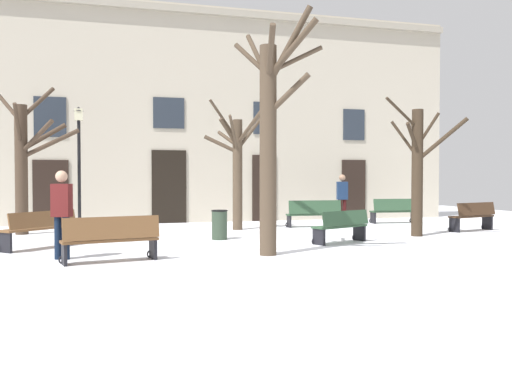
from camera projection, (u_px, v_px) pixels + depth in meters
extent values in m
plane|color=white|center=(272.00, 245.00, 13.51)|extent=(30.93, 30.93, 0.00)
cube|color=#BCB29E|center=(214.00, 115.00, 20.61)|extent=(19.33, 0.40, 8.10)
cube|color=#A09786|center=(215.00, 12.00, 20.27)|extent=(19.33, 0.30, 0.24)
cube|color=black|center=(51.00, 193.00, 18.93)|extent=(1.19, 0.08, 2.29)
cube|color=#262D38|center=(50.00, 117.00, 18.86)|extent=(1.07, 0.06, 1.39)
cube|color=black|center=(169.00, 187.00, 20.01)|extent=(1.26, 0.08, 2.69)
cube|color=#262D38|center=(169.00, 113.00, 19.94)|extent=(1.14, 0.06, 1.13)
cube|color=black|center=(264.00, 188.00, 20.98)|extent=(0.94, 0.08, 2.55)
cube|color=#262D38|center=(264.00, 118.00, 20.91)|extent=(0.85, 0.06, 1.24)
cube|color=black|center=(353.00, 189.00, 21.99)|extent=(1.03, 0.08, 2.39)
cube|color=#262D38|center=(354.00, 125.00, 21.92)|extent=(0.92, 0.06, 1.24)
cylinder|color=#4C3D2D|center=(238.00, 175.00, 17.44)|extent=(0.32, 0.32, 3.53)
cylinder|color=#4C3D2D|center=(252.00, 130.00, 17.56)|extent=(1.09, 0.15, 1.34)
cylinder|color=#4C3D2D|center=(221.00, 144.00, 17.37)|extent=(1.11, 0.32, 0.61)
cylinder|color=#4C3D2D|center=(251.00, 125.00, 16.88)|extent=(0.74, 1.38, 1.21)
cylinder|color=#4C3D2D|center=(228.00, 139.00, 17.80)|extent=(0.55, 1.01, 0.60)
cylinder|color=#4C3D2D|center=(224.00, 121.00, 17.09)|extent=(1.06, 0.48, 1.27)
cylinder|color=#4C3D2D|center=(234.00, 134.00, 16.87)|extent=(0.58, 1.09, 1.11)
cylinder|color=#4C3D2D|center=(229.00, 133.00, 17.14)|extent=(0.77, 0.53, 0.88)
cylinder|color=#423326|center=(21.00, 170.00, 16.00)|extent=(0.36, 0.36, 3.82)
cylinder|color=#423326|center=(18.00, 126.00, 15.59)|extent=(0.16, 0.88, 1.26)
cylinder|color=#423326|center=(36.00, 137.00, 15.75)|extent=(1.08, 0.89, 1.01)
cylinder|color=#423326|center=(50.00, 144.00, 16.15)|extent=(1.70, 0.23, 0.95)
cylinder|color=#423326|center=(18.00, 136.00, 16.37)|extent=(0.38, 0.95, 0.55)
cylinder|color=#423326|center=(37.00, 103.00, 16.51)|extent=(0.97, 1.07, 1.14)
cylinder|color=#423326|center=(10.00, 108.00, 16.35)|extent=(0.90, 1.16, 0.99)
cylinder|color=#423326|center=(44.00, 137.00, 16.17)|extent=(1.32, 0.19, 0.90)
cylinder|color=#4C3D2D|center=(268.00, 151.00, 11.71)|extent=(0.37, 0.37, 4.51)
cylinder|color=#4C3D2D|center=(270.00, 54.00, 11.21)|extent=(0.30, 0.99, 1.07)
cylinder|color=#4C3D2D|center=(295.00, 60.00, 11.65)|extent=(1.17, 0.42, 0.63)
cylinder|color=#4C3D2D|center=(288.00, 94.00, 11.50)|extent=(0.86, 0.71, 0.88)
cylinder|color=#4C3D2D|center=(252.00, 60.00, 11.84)|extent=(0.71, 0.66, 0.81)
cylinder|color=#4C3D2D|center=(292.00, 49.00, 11.38)|extent=(0.96, 0.94, 1.19)
cylinder|color=#4C3D2D|center=(289.00, 47.00, 11.45)|extent=(0.90, 0.79, 1.63)
cylinder|color=#4C3D2D|center=(258.00, 57.00, 12.06)|extent=(0.33, 1.01, 1.19)
cylinder|color=#382B1E|center=(417.00, 173.00, 15.53)|extent=(0.32, 0.32, 3.62)
cylinder|color=#382B1E|center=(428.00, 130.00, 15.38)|extent=(0.55, 0.48, 0.97)
cylinder|color=#382B1E|center=(442.00, 140.00, 15.30)|extent=(1.24, 0.87, 1.24)
cylinder|color=#382B1E|center=(402.00, 113.00, 15.18)|extent=(1.23, 0.41, 0.84)
cylinder|color=#382B1E|center=(413.00, 137.00, 15.25)|extent=(0.68, 0.51, 0.83)
cylinder|color=#382B1E|center=(415.00, 133.00, 15.95)|extent=(0.42, 0.92, 0.71)
cylinder|color=#382B1E|center=(404.00, 139.00, 15.53)|extent=(0.78, 0.35, 1.07)
cylinder|color=black|center=(79.00, 176.00, 16.90)|extent=(0.10, 0.10, 3.45)
cylinder|color=black|center=(80.00, 228.00, 16.94)|extent=(0.22, 0.22, 0.20)
cube|color=beige|center=(79.00, 115.00, 16.84)|extent=(0.24, 0.24, 0.36)
cone|color=black|center=(79.00, 109.00, 16.84)|extent=(0.30, 0.30, 0.14)
cylinder|color=#2D3D2D|center=(219.00, 225.00, 14.70)|extent=(0.42, 0.42, 0.77)
torus|color=black|center=(219.00, 211.00, 14.69)|extent=(0.45, 0.45, 0.04)
cube|color=brown|center=(110.00, 240.00, 10.80)|extent=(1.92, 0.82, 0.05)
cube|color=brown|center=(112.00, 228.00, 10.62)|extent=(1.85, 0.49, 0.44)
cube|color=black|center=(153.00, 248.00, 11.21)|extent=(0.14, 0.40, 0.44)
torus|color=black|center=(151.00, 254.00, 11.37)|extent=(0.17, 0.06, 0.17)
cube|color=black|center=(64.00, 254.00, 10.41)|extent=(0.14, 0.40, 0.44)
torus|color=black|center=(63.00, 260.00, 10.56)|extent=(0.17, 0.06, 0.17)
cube|color=#2D4C33|center=(313.00, 215.00, 18.44)|extent=(1.84, 0.55, 0.05)
cube|color=#2D4C33|center=(315.00, 207.00, 18.24)|extent=(1.82, 0.20, 0.45)
cube|color=black|center=(337.00, 220.00, 18.62)|extent=(0.08, 0.39, 0.42)
torus|color=black|center=(335.00, 224.00, 18.78)|extent=(0.17, 0.04, 0.17)
cube|color=black|center=(289.00, 221.00, 18.27)|extent=(0.08, 0.39, 0.42)
torus|color=black|center=(288.00, 225.00, 18.44)|extent=(0.17, 0.04, 0.17)
cube|color=#3D2819|center=(471.00, 216.00, 17.08)|extent=(1.75, 0.85, 0.05)
cube|color=#3D2819|center=(476.00, 209.00, 16.92)|extent=(1.67, 0.57, 0.40)
cube|color=black|center=(487.00, 223.00, 17.49)|extent=(0.16, 0.37, 0.46)
torus|color=black|center=(483.00, 227.00, 17.63)|extent=(0.17, 0.07, 0.17)
cube|color=black|center=(454.00, 225.00, 16.68)|extent=(0.16, 0.37, 0.46)
torus|color=black|center=(450.00, 229.00, 16.82)|extent=(0.17, 0.07, 0.17)
cube|color=#2D4C33|center=(394.00, 211.00, 20.00)|extent=(1.75, 0.65, 0.05)
cube|color=#2D4C33|center=(396.00, 205.00, 19.78)|extent=(1.71, 0.30, 0.43)
cube|color=black|center=(414.00, 217.00, 20.14)|extent=(0.10, 0.43, 0.43)
torus|color=black|center=(411.00, 220.00, 20.33)|extent=(0.17, 0.05, 0.17)
cube|color=black|center=(373.00, 218.00, 19.88)|extent=(0.10, 0.43, 0.43)
torus|color=black|center=(371.00, 221.00, 20.07)|extent=(0.17, 0.05, 0.17)
cube|color=#2D4C33|center=(340.00, 226.00, 13.96)|extent=(1.68, 1.04, 0.05)
cube|color=#2D4C33|center=(346.00, 218.00, 13.80)|extent=(1.55, 0.74, 0.37)
cube|color=black|center=(359.00, 233.00, 14.44)|extent=(0.21, 0.39, 0.43)
torus|color=black|center=(354.00, 237.00, 14.58)|extent=(0.17, 0.09, 0.17)
cube|color=black|center=(319.00, 237.00, 13.50)|extent=(0.21, 0.39, 0.43)
torus|color=black|center=(314.00, 241.00, 13.63)|extent=(0.17, 0.09, 0.17)
cube|color=brown|center=(38.00, 228.00, 12.85)|extent=(1.62, 1.61, 0.05)
cube|color=brown|center=(44.00, 219.00, 12.74)|extent=(1.39, 1.38, 0.37)
cube|color=black|center=(67.00, 235.00, 13.61)|extent=(0.32, 0.32, 0.48)
torus|color=black|center=(63.00, 241.00, 13.69)|extent=(0.14, 0.14, 0.17)
cube|color=black|center=(5.00, 242.00, 12.11)|extent=(0.32, 0.32, 0.48)
torus|color=black|center=(1.00, 249.00, 12.20)|extent=(0.14, 0.14, 0.17)
cylinder|color=#350F0F|center=(344.00, 211.00, 20.20)|extent=(0.14, 0.14, 0.86)
cylinder|color=#350F0F|center=(340.00, 211.00, 20.17)|extent=(0.14, 0.14, 0.86)
cube|color=navy|center=(342.00, 191.00, 20.16)|extent=(0.40, 0.27, 0.66)
sphere|color=#9E755B|center=(342.00, 178.00, 20.15)|extent=(0.24, 0.24, 0.24)
cylinder|color=black|center=(58.00, 238.00, 11.15)|extent=(0.14, 0.14, 0.88)
cylinder|color=black|center=(66.00, 238.00, 11.13)|extent=(0.14, 0.14, 0.88)
cube|color=#591919|center=(62.00, 200.00, 11.12)|extent=(0.44, 0.35, 0.68)
sphere|color=tan|center=(61.00, 176.00, 11.11)|extent=(0.24, 0.24, 0.24)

